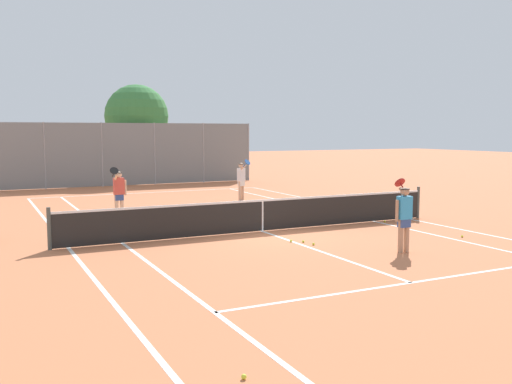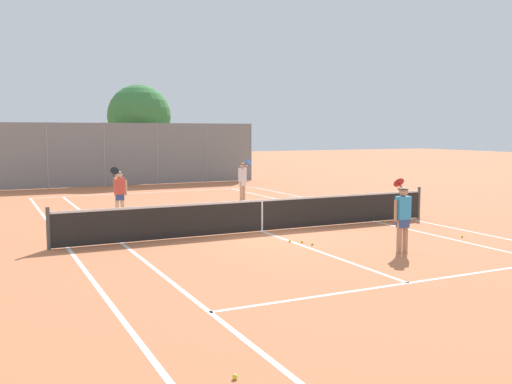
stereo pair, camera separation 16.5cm
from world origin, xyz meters
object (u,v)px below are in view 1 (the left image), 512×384
(tennis_net, at_px, (262,214))
(tree_behind_left, at_px, (137,119))
(player_far_left, at_px, (119,191))
(loose_tennis_ball_1, at_px, (244,377))
(loose_tennis_ball_5, at_px, (303,241))
(loose_tennis_ball_0, at_px, (462,236))
(player_near_side, at_px, (404,215))
(player_far_right, at_px, (241,179))
(loose_tennis_ball_2, at_px, (314,244))
(loose_tennis_ball_4, at_px, (385,221))
(loose_tennis_ball_3, at_px, (291,241))

(tennis_net, height_order, tree_behind_left, tree_behind_left)
(player_far_left, relative_size, loose_tennis_ball_1, 26.88)
(player_far_left, xyz_separation_m, loose_tennis_ball_5, (3.41, -6.37, -0.89))
(loose_tennis_ball_0, bearing_deg, player_far_left, 135.27)
(tennis_net, height_order, player_near_side, player_near_side)
(player_far_right, distance_m, tree_behind_left, 11.53)
(loose_tennis_ball_1, bearing_deg, loose_tennis_ball_2, 52.14)
(loose_tennis_ball_5, bearing_deg, loose_tennis_ball_2, -81.23)
(loose_tennis_ball_1, relative_size, tree_behind_left, 0.01)
(loose_tennis_ball_4, height_order, tree_behind_left, tree_behind_left)
(player_far_right, bearing_deg, player_far_left, -154.42)
(loose_tennis_ball_4, bearing_deg, tree_behind_left, 99.83)
(loose_tennis_ball_3, bearing_deg, player_far_right, 73.22)
(tennis_net, distance_m, loose_tennis_ball_2, 2.48)
(tennis_net, height_order, loose_tennis_ball_3, tennis_net)
(loose_tennis_ball_1, bearing_deg, tree_behind_left, 77.82)
(tennis_net, bearing_deg, loose_tennis_ball_5, -84.47)
(player_far_right, xyz_separation_m, loose_tennis_ball_0, (1.91, -10.49, -0.89))
(loose_tennis_ball_3, relative_size, tree_behind_left, 0.01)
(loose_tennis_ball_5, bearing_deg, player_far_left, 118.14)
(tennis_net, relative_size, player_near_side, 6.76)
(player_far_left, distance_m, tree_behind_left, 14.80)
(loose_tennis_ball_3, bearing_deg, player_near_side, -51.52)
(player_far_left, bearing_deg, loose_tennis_ball_3, -62.93)
(player_far_right, height_order, loose_tennis_ball_0, player_far_right)
(player_near_side, relative_size, loose_tennis_ball_2, 26.88)
(tennis_net, height_order, loose_tennis_ball_0, tennis_net)
(player_far_left, height_order, tree_behind_left, tree_behind_left)
(player_near_side, bearing_deg, loose_tennis_ball_3, 128.48)
(player_near_side, bearing_deg, player_far_right, 85.58)
(player_near_side, bearing_deg, loose_tennis_ball_4, 56.46)
(player_far_right, relative_size, loose_tennis_ball_5, 26.88)
(player_far_right, bearing_deg, tennis_net, -110.24)
(loose_tennis_ball_0, height_order, loose_tennis_ball_2, same)
(loose_tennis_ball_3, bearing_deg, loose_tennis_ball_5, -38.70)
(player_far_left, xyz_separation_m, loose_tennis_ball_0, (7.76, -7.69, -0.89))
(player_far_right, height_order, tree_behind_left, tree_behind_left)
(loose_tennis_ball_1, height_order, loose_tennis_ball_4, same)
(player_near_side, distance_m, loose_tennis_ball_3, 3.08)
(player_near_side, bearing_deg, loose_tennis_ball_1, -143.84)
(loose_tennis_ball_2, bearing_deg, tennis_net, 96.08)
(player_near_side, distance_m, player_far_right, 11.31)
(player_near_side, relative_size, player_far_right, 1.00)
(player_far_right, relative_size, loose_tennis_ball_1, 26.88)
(player_near_side, distance_m, loose_tennis_ball_5, 2.77)
(player_far_right, height_order, loose_tennis_ball_4, player_far_right)
(loose_tennis_ball_0, distance_m, tree_behind_left, 22.16)
(loose_tennis_ball_4, bearing_deg, tennis_net, 176.12)
(tree_behind_left, bearing_deg, player_far_right, -82.01)
(player_far_left, bearing_deg, loose_tennis_ball_1, -96.71)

